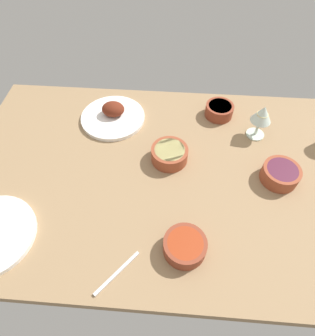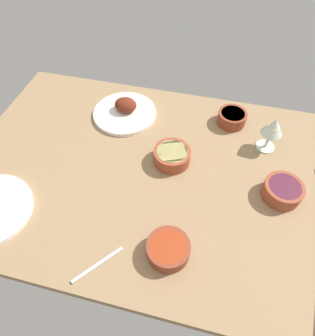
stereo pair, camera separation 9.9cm
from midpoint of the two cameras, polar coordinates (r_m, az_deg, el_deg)
The scene contains 8 objects.
dining_table at distance 102.55cm, azimuth 2.77°, elevation -1.54°, with size 140.00×90.00×4.00cm, color #937551.
plate_near_viewer at distance 120.29cm, azimuth -4.11°, elevation 11.12°, with size 25.81×25.81×6.99cm.
bowl_onions at distance 103.11cm, azimuth 26.24°, elevation -4.37°, with size 12.64×12.64×5.42cm.
bowl_cream at distance 120.55cm, azimuth 16.94°, elevation 9.47°, with size 11.28×11.28×5.10cm.
bowl_sauce at distance 84.35cm, azimuth 5.65°, elevation -15.99°, with size 12.50×12.50×4.94cm.
bowl_potatoes at distance 102.08cm, azimuth 5.69°, elevation 2.31°, with size 13.18×13.18×5.34cm.
wine_glass at distance 110.75cm, azimuth 24.49°, elevation 7.10°, with size 7.60×7.60×14.00cm.
spoon_loose at distance 85.69cm, azimuth -8.40°, elevation -18.77°, with size 16.19×0.90×0.80cm, color silver.
Camera 2 is at (14.43, -58.95, 84.81)cm, focal length 30.61 mm.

